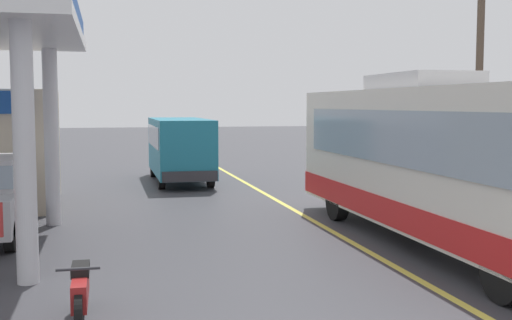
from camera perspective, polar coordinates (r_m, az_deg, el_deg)
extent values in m
plane|color=#38383D|center=(26.28, -1.79, -1.58)|extent=(120.00, 120.00, 0.00)
cube|color=#D8CC4C|center=(21.44, 0.86, -3.05)|extent=(0.16, 50.00, 0.01)
cube|color=silver|center=(14.05, 16.26, 0.21)|extent=(2.50, 11.00, 2.90)
cube|color=red|center=(14.18, 16.15, -4.22)|extent=(2.54, 11.04, 0.56)
cube|color=#8C9EAD|center=(13.45, 11.58, 2.03)|extent=(0.06, 9.35, 1.10)
cube|color=#8C9EAD|center=(14.69, 20.62, 2.05)|extent=(0.06, 9.35, 1.10)
cube|color=#B2B2B7|center=(14.90, 14.51, 6.78)|extent=(1.60, 2.80, 0.36)
cylinder|color=black|center=(10.42, 21.39, -9.21)|extent=(0.30, 1.00, 1.00)
cylinder|color=black|center=(16.73, 7.26, -3.64)|extent=(0.30, 1.00, 1.00)
cylinder|color=black|center=(17.61, 14.00, -3.32)|extent=(0.30, 1.00, 1.00)
cylinder|color=silver|center=(11.21, -19.96, 1.13)|extent=(0.36, 0.36, 4.60)
cylinder|color=silver|center=(16.58, -17.78, 2.34)|extent=(0.36, 0.36, 4.60)
cylinder|color=black|center=(13.99, -21.05, -6.38)|extent=(0.20, 0.64, 0.64)
cylinder|color=black|center=(16.92, -19.67, -4.41)|extent=(0.20, 0.64, 0.64)
cube|color=teal|center=(24.89, -6.82, 1.24)|extent=(2.00, 6.00, 2.10)
cube|color=#8C9EAD|center=(24.86, -6.83, 2.16)|extent=(2.04, 5.10, 0.80)
cube|color=#2D2D33|center=(21.94, -5.91, -1.47)|extent=(1.90, 0.16, 0.36)
cylinder|color=black|center=(22.91, -8.42, -1.64)|extent=(0.22, 0.76, 0.76)
cylinder|color=black|center=(23.12, -4.07, -1.54)|extent=(0.22, 0.76, 0.76)
cylinder|color=black|center=(26.88, -9.13, -0.68)|extent=(0.22, 0.76, 0.76)
cylinder|color=black|center=(27.05, -5.41, -0.60)|extent=(0.22, 0.76, 0.76)
cylinder|color=black|center=(8.69, -15.50, -13.26)|extent=(0.10, 0.60, 0.60)
cylinder|color=black|center=(9.83, -15.22, -11.09)|extent=(0.10, 0.60, 0.60)
cube|color=maroon|center=(9.20, -15.38, -10.92)|extent=(0.20, 1.30, 0.36)
cube|color=black|center=(9.29, -15.38, -9.36)|extent=(0.24, 0.60, 0.12)
cylinder|color=#2D2D33|center=(8.57, -15.58, -9.34)|extent=(0.55, 0.04, 0.04)
cylinder|color=#BF3333|center=(11.54, -21.84, -4.97)|extent=(0.09, 0.09, 0.58)
cylinder|color=brown|center=(22.20, 19.26, 6.58)|extent=(0.24, 0.24, 7.45)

